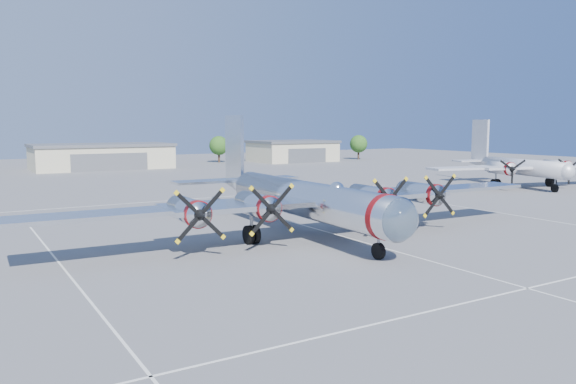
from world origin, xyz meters
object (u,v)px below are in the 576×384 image
hangar_center (102,156)px  tree_far_east (359,144)px  main_bomber_b29 (299,233)px  tree_east (219,146)px  twin_engine_east (517,187)px  hangar_east (293,151)px

hangar_center → tree_far_east: (68.00, -1.96, 1.51)m
tree_far_east → main_bomber_b29: bearing=-130.9°
tree_east → tree_far_east: size_ratio=1.00×
tree_east → main_bomber_b29: bearing=-109.9°
hangar_center → main_bomber_b29: bearing=-91.6°
hangar_center → twin_engine_east: (45.68, -69.14, -2.71)m
hangar_east → tree_far_east: size_ratio=3.10×
tree_far_east → twin_engine_east: bearing=-108.4°
hangar_east → tree_east: tree_east is taller
hangar_center → tree_far_east: size_ratio=4.31×
tree_far_east → main_bomber_b29: size_ratio=0.14×
hangar_center → main_bomber_b29: 83.19m
tree_far_east → twin_engine_east: tree_far_east is taller
main_bomber_b29 → twin_engine_east: size_ratio=1.45×
hangar_center → tree_east: size_ratio=4.31×
hangar_center → twin_engine_east: hangar_center is taller
hangar_center → twin_engine_east: 82.91m
hangar_east → tree_far_east: tree_far_east is taller
tree_east → main_bomber_b29: tree_east is taller
hangar_center → main_bomber_b29: (-2.36, -83.11, -2.71)m
main_bomber_b29 → twin_engine_east: 50.03m
hangar_center → main_bomber_b29: size_ratio=0.61×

